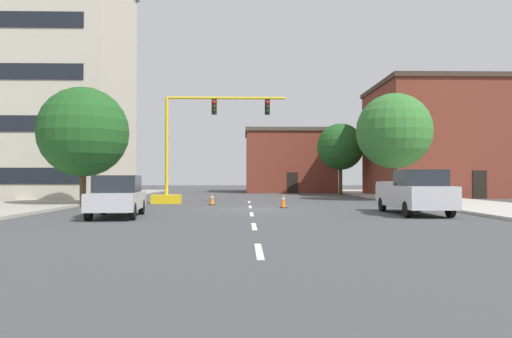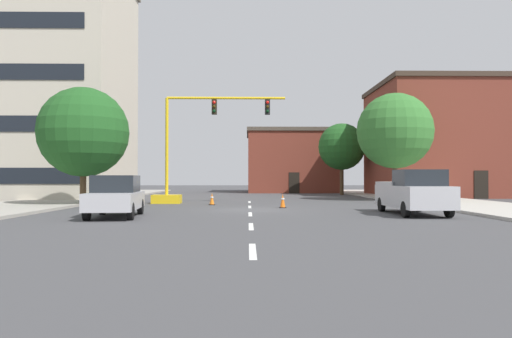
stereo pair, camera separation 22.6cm
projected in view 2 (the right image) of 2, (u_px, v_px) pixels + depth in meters
The scene contains 19 objects.
ground_plane at pixel (250, 210), 24.93m from camera, with size 160.00×160.00×0.00m, color #424244.
sidewalk_left at pixel (60, 201), 32.72m from camera, with size 6.00×56.00×0.14m, color #9E998E.
sidewalk_right at pixel (437, 201), 33.14m from camera, with size 6.00×56.00×0.14m, color #B2ADA3.
lane_stripe_seg_0 at pixel (253, 251), 10.94m from camera, with size 0.16×2.40×0.01m, color silver.
lane_stripe_seg_1 at pixel (251, 226), 16.44m from camera, with size 0.16×2.40×0.01m, color silver.
lane_stripe_seg_2 at pixel (250, 214), 21.93m from camera, with size 0.16×2.40×0.01m, color silver.
lane_stripe_seg_3 at pixel (250, 207), 27.43m from camera, with size 0.16×2.40×0.01m, color silver.
lane_stripe_seg_4 at pixel (249, 202), 32.93m from camera, with size 0.16×2.40×0.01m, color silver.
building_tall_left at pixel (42, 85), 38.72m from camera, with size 13.13×11.53×17.99m.
building_brick_center at pixel (290, 161), 56.12m from camera, with size 9.91×10.25×6.98m.
building_row_right at pixel (451, 140), 43.37m from camera, with size 13.31×11.25×9.93m.
traffic_signal_gantry at pixel (183, 169), 31.18m from camera, with size 8.47×1.20×6.83m.
tree_left_near at pixel (83, 132), 28.13m from camera, with size 5.16×5.16×6.85m.
tree_right_mid at pixel (395, 131), 35.18m from camera, with size 5.44×5.44×7.74m.
tree_right_far at pixel (342, 147), 46.70m from camera, with size 4.47×4.47×6.84m.
pickup_truck_silver at pixel (413, 193), 21.88m from camera, with size 2.03×5.41×1.99m.
sedan_silver_near_left at pixel (116, 196), 20.36m from camera, with size 2.27×4.66×1.74m.
traffic_cone_roadside_a at pixel (283, 201), 26.57m from camera, with size 0.36×0.36×0.78m.
traffic_cone_roadside_b at pixel (212, 199), 29.37m from camera, with size 0.36×0.36×0.73m.
Camera 2 is at (-0.11, -24.97, 1.65)m, focal length 34.30 mm.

